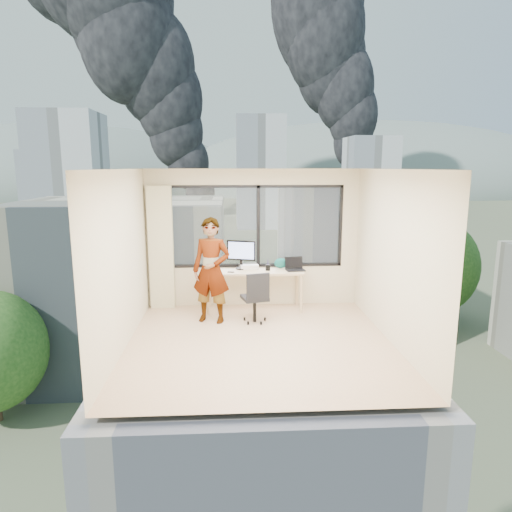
{
  "coord_description": "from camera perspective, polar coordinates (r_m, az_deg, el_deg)",
  "views": [
    {
      "loc": [
        -0.43,
        -6.49,
        2.63
      ],
      "look_at": [
        0.0,
        1.0,
        1.15
      ],
      "focal_mm": 31.78,
      "sensor_mm": 36.0,
      "label": 1
    }
  ],
  "objects": [
    {
      "name": "smoke_plume_a",
      "position": [
        160.95,
        -7.27,
        24.15
      ],
      "size": [
        40.0,
        24.0,
        90.0
      ],
      "primitive_type": null,
      "color": "black",
      "rests_on": "exterior_ground"
    },
    {
      "name": "wall_left",
      "position": [
        6.81,
        -16.54,
        -0.58
      ],
      "size": [
        0.01,
        4.0,
        2.6
      ],
      "primitive_type": "cube",
      "color": "beige",
      "rests_on": "ground"
    },
    {
      "name": "tree_b",
      "position": [
        27.69,
        6.46,
        -14.88
      ],
      "size": [
        7.6,
        7.6,
        9.0
      ],
      "primitive_type": null,
      "color": "#244C19",
      "rests_on": "exterior_ground"
    },
    {
      "name": "desk",
      "position": [
        8.47,
        -0.26,
        -4.28
      ],
      "size": [
        1.8,
        0.6,
        0.75
      ],
      "primitive_type": "cube",
      "color": "beige",
      "rests_on": "floor"
    },
    {
      "name": "exterior_ground",
      "position": [
        127.58,
        -3.1,
        3.67
      ],
      "size": [
        400.0,
        400.0,
        0.04
      ],
      "primitive_type": "cube",
      "color": "#515B3D",
      "rests_on": "ground"
    },
    {
      "name": "far_tower_c",
      "position": [
        153.42,
        14.11,
        9.49
      ],
      "size": [
        15.0,
        15.0,
        26.0
      ],
      "primitive_type": "cube",
      "color": "silver",
      "rests_on": "exterior_ground"
    },
    {
      "name": "far_tower_b",
      "position": [
        126.79,
        0.51,
        10.44
      ],
      "size": [
        13.0,
        13.0,
        30.0
      ],
      "primitive_type": "cube",
      "color": "silver",
      "rests_on": "exterior_ground"
    },
    {
      "name": "wall_right",
      "position": [
        7.06,
        16.91,
        -0.19
      ],
      "size": [
        0.01,
        4.0,
        2.6
      ],
      "primitive_type": "cube",
      "color": "beige",
      "rests_on": "ground"
    },
    {
      "name": "smoke_plume_b",
      "position": [
        186.59,
        14.77,
        18.33
      ],
      "size": [
        30.0,
        18.0,
        70.0
      ],
      "primitive_type": null,
      "color": "black",
      "rests_on": "exterior_ground"
    },
    {
      "name": "ceiling",
      "position": [
        6.51,
        0.52,
        10.88
      ],
      "size": [
        4.0,
        4.0,
        0.01
      ],
      "primitive_type": "cube",
      "color": "white",
      "rests_on": "ground"
    },
    {
      "name": "far_tower_a",
      "position": [
        107.25,
        -22.4,
        8.94
      ],
      "size": [
        14.0,
        14.0,
        28.0
      ],
      "primitive_type": "cube",
      "color": "silver",
      "rests_on": "exterior_ground"
    },
    {
      "name": "game_console",
      "position": [
        8.55,
        -0.94,
        -1.27
      ],
      "size": [
        0.37,
        0.33,
        0.08
      ],
      "primitive_type": "cube",
      "rotation": [
        0.0,
        0.0,
        0.17
      ],
      "color": "white",
      "rests_on": "desk"
    },
    {
      "name": "chair",
      "position": [
        7.77,
        -0.17,
        -5.08
      ],
      "size": [
        0.57,
        0.57,
        0.92
      ],
      "primitive_type": null,
      "rotation": [
        0.0,
        0.0,
        0.25
      ],
      "color": "black",
      "rests_on": "floor"
    },
    {
      "name": "hill_a",
      "position": [
        348.1,
        -23.61,
        7.52
      ],
      "size": [
        288.0,
        216.0,
        90.0
      ],
      "primitive_type": "ellipsoid",
      "color": "slate",
      "rests_on": "exterior_ground"
    },
    {
      "name": "near_bldg_b",
      "position": [
        47.0,
        12.09,
        0.34
      ],
      "size": [
        14.0,
        13.0,
        16.0
      ],
      "primitive_type": "cube",
      "color": "beige",
      "rests_on": "exterior_ground"
    },
    {
      "name": "curtain",
      "position": [
        8.6,
        -11.86,
        1.01
      ],
      "size": [
        0.45,
        0.14,
        2.3
      ],
      "primitive_type": "cube",
      "color": "beige",
      "rests_on": "floor"
    },
    {
      "name": "far_tower_d",
      "position": [
        167.54,
        -24.41,
        8.27
      ],
      "size": [
        16.0,
        14.0,
        22.0
      ],
      "primitive_type": "cube",
      "color": "silver",
      "rests_on": "exterior_ground"
    },
    {
      "name": "pen_cup",
      "position": [
        8.37,
        1.5,
        -1.45
      ],
      "size": [
        0.11,
        0.11,
        0.11
      ],
      "primitive_type": "cylinder",
      "rotation": [
        0.0,
        0.0,
        -0.38
      ],
      "color": "black",
      "rests_on": "desk"
    },
    {
      "name": "wall_front",
      "position": [
        4.71,
        2.12,
        -5.28
      ],
      "size": [
        4.0,
        0.01,
        2.6
      ],
      "primitive_type": "cube",
      "color": "beige",
      "rests_on": "ground"
    },
    {
      "name": "person",
      "position": [
        7.73,
        -5.64,
        -1.82
      ],
      "size": [
        0.75,
        0.6,
        1.8
      ],
      "primitive_type": "imported",
      "rotation": [
        0.0,
        0.0,
        -0.29
      ],
      "color": "#2D2D33",
      "rests_on": "floor"
    },
    {
      "name": "laptop",
      "position": [
        8.38,
        4.98,
        -1.09
      ],
      "size": [
        0.38,
        0.4,
        0.22
      ],
      "primitive_type": null,
      "rotation": [
        0.0,
        0.0,
        0.13
      ],
      "color": "black",
      "rests_on": "desk"
    },
    {
      "name": "hill_b",
      "position": [
        342.0,
        13.91,
        8.07
      ],
      "size": [
        300.0,
        220.0,
        96.0
      ],
      "primitive_type": "ellipsoid",
      "color": "slate",
      "rests_on": "exterior_ground"
    },
    {
      "name": "floor",
      "position": [
        7.02,
        0.48,
        -10.85
      ],
      "size": [
        4.0,
        4.0,
        0.01
      ],
      "primitive_type": "cube",
      "color": "#CEAE86",
      "rests_on": "ground"
    },
    {
      "name": "cellphone",
      "position": [
        8.23,
        -3.18,
        -2.02
      ],
      "size": [
        0.12,
        0.08,
        0.01
      ],
      "primitive_type": "cube",
      "rotation": [
        0.0,
        0.0,
        -0.29
      ],
      "color": "black",
      "rests_on": "desk"
    },
    {
      "name": "window_wall",
      "position": [
        8.58,
        -0.05,
        3.76
      ],
      "size": [
        3.3,
        0.16,
        1.55
      ],
      "primitive_type": null,
      "color": "black",
      "rests_on": "ground"
    },
    {
      "name": "tree_c",
      "position": [
        52.92,
        21.89,
        -2.34
      ],
      "size": [
        8.4,
        8.4,
        10.0
      ],
      "primitive_type": null,
      "color": "#244C19",
      "rests_on": "exterior_ground"
    },
    {
      "name": "monitor",
      "position": [
        8.44,
        -1.86,
        0.19
      ],
      "size": [
        0.56,
        0.27,
        0.55
      ],
      "primitive_type": null,
      "rotation": [
        0.0,
        0.0,
        -0.3
      ],
      "color": "black",
      "rests_on": "desk"
    },
    {
      "name": "near_bldg_a",
      "position": [
        38.7,
        -16.02,
        -3.68
      ],
      "size": [
        16.0,
        12.0,
        14.0
      ],
      "primitive_type": "cube",
      "color": "beige",
      "rests_on": "exterior_ground"
    },
    {
      "name": "handbag",
      "position": [
        8.56,
        3.15,
        -0.89
      ],
      "size": [
        0.27,
        0.2,
        0.19
      ],
      "primitive_type": "ellipsoid",
      "rotation": [
        0.0,
        0.0,
        0.34
      ],
      "color": "#0D4F4E",
      "rests_on": "desk"
    }
  ]
}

